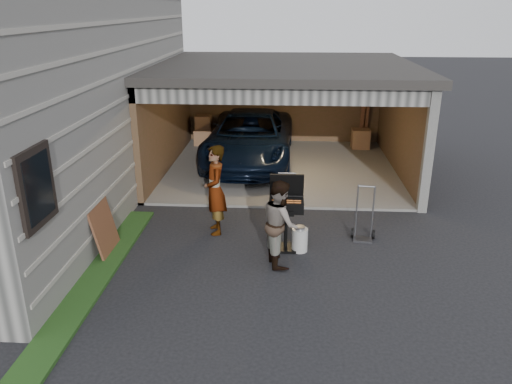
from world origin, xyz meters
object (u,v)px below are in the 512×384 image
bbq_grill (286,207)px  woman (215,190)px  minivan (250,140)px  hand_truck (363,229)px  man (280,223)px  plywood_panel (104,229)px  propane_tank (300,240)px

bbq_grill → woman: bearing=155.5°
minivan → hand_truck: minivan is taller
man → plywood_panel: bearing=72.1°
woman → bbq_grill: (1.40, -0.64, -0.07)m
man → propane_tank: bearing=-51.5°
woman → propane_tank: woman is taller
bbq_grill → propane_tank: bearing=-17.4°
bbq_grill → propane_tank: size_ratio=3.15×
man → hand_truck: 2.01m
plywood_panel → hand_truck: bearing=10.5°
woman → hand_truck: (2.91, -0.15, -0.69)m
man → minivan: bearing=-5.4°
plywood_panel → man: bearing=-3.1°
hand_truck → minivan: bearing=125.4°
minivan → bbq_grill: bearing=-77.5°
plywood_panel → hand_truck: hand_truck is taller
minivan → bbq_grill: size_ratio=3.64×
man → hand_truck: man is taller
propane_tank → minivan: bearing=104.0°
woman → bbq_grill: woman is taller
woman → bbq_grill: 1.54m
woman → hand_truck: 2.99m
minivan → hand_truck: bearing=-60.8°
hand_truck → woman: bearing=-175.7°
propane_tank → hand_truck: bearing=24.7°
propane_tank → hand_truck: hand_truck is taller
propane_tank → hand_truck: (1.25, 0.57, -0.01)m
minivan → bbq_grill: (1.09, -5.34, 0.12)m
woman → propane_tank: bearing=51.3°
propane_tank → hand_truck: size_ratio=0.40×
propane_tank → hand_truck: 1.37m
propane_tank → bbq_grill: bearing=162.6°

